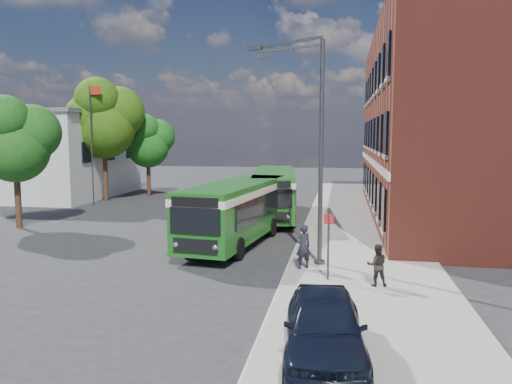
% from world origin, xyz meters
% --- Properties ---
extents(ground, '(120.00, 120.00, 0.00)m').
position_xyz_m(ground, '(0.00, 0.00, 0.00)').
color(ground, '#262629').
rests_on(ground, ground).
extents(pavement, '(6.00, 48.00, 0.15)m').
position_xyz_m(pavement, '(7.00, 8.00, 0.07)').
color(pavement, gray).
rests_on(pavement, ground).
extents(kerb_line, '(0.12, 48.00, 0.01)m').
position_xyz_m(kerb_line, '(3.95, 8.00, 0.01)').
color(kerb_line, beige).
rests_on(kerb_line, ground).
extents(brick_office, '(12.10, 26.00, 14.20)m').
position_xyz_m(brick_office, '(14.00, 12.00, 6.97)').
color(brick_office, maroon).
rests_on(brick_office, ground).
extents(white_building, '(9.40, 13.40, 7.30)m').
position_xyz_m(white_building, '(-18.00, 18.00, 3.66)').
color(white_building, silver).
rests_on(white_building, ground).
extents(flagpole, '(0.95, 0.10, 9.00)m').
position_xyz_m(flagpole, '(-12.45, 13.00, 4.94)').
color(flagpole, '#36383B').
rests_on(flagpole, ground).
extents(street_lamp, '(2.96, 2.38, 9.00)m').
position_xyz_m(street_lamp, '(4.84, -2.00, 4.79)').
color(street_lamp, '#36383B').
rests_on(street_lamp, ground).
extents(bus_stop_sign, '(0.35, 0.08, 2.52)m').
position_xyz_m(bus_stop_sign, '(5.60, -4.20, 1.51)').
color(bus_stop_sign, '#36383B').
rests_on(bus_stop_sign, ground).
extents(bus_front, '(3.85, 10.26, 3.02)m').
position_xyz_m(bus_front, '(1.00, 1.76, 1.83)').
color(bus_front, '#1A5C18').
rests_on(bus_front, ground).
extents(bus_rear, '(3.84, 11.57, 3.02)m').
position_xyz_m(bus_rear, '(1.73, 9.97, 1.83)').
color(bus_rear, '#1D5E19').
rests_on(bus_rear, ground).
extents(parked_car, '(2.15, 4.69, 1.56)m').
position_xyz_m(parked_car, '(5.69, -10.67, 0.93)').
color(parked_car, black).
rests_on(parked_car, pavement).
extents(pedestrian_a, '(0.76, 0.69, 1.73)m').
position_xyz_m(pedestrian_a, '(4.60, -2.84, 1.02)').
color(pedestrian_a, black).
rests_on(pedestrian_a, pavement).
extents(pedestrian_b, '(0.76, 0.62, 1.46)m').
position_xyz_m(pedestrian_b, '(7.28, -4.68, 0.88)').
color(pedestrian_b, black).
rests_on(pedestrian_b, pavement).
extents(tree_left, '(4.46, 4.24, 7.53)m').
position_xyz_m(tree_left, '(-12.22, 3.73, 5.11)').
color(tree_left, '#362113').
rests_on(tree_left, ground).
extents(tree_mid, '(5.81, 5.53, 9.82)m').
position_xyz_m(tree_mid, '(-12.77, 15.69, 6.66)').
color(tree_mid, '#362113').
rests_on(tree_mid, ground).
extents(tree_right, '(4.22, 4.01, 7.13)m').
position_xyz_m(tree_right, '(-10.60, 19.42, 4.83)').
color(tree_right, '#362113').
rests_on(tree_right, ground).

